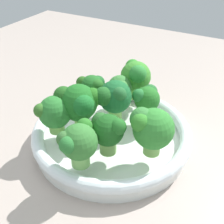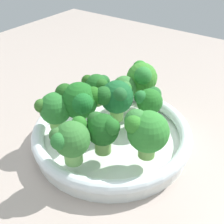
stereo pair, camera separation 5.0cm
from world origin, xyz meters
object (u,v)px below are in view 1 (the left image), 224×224
object	(u,v)px
broccoli_floret_0	(114,97)
broccoli_floret_1	(136,76)
broccoli_floret_6	(151,127)
broccoli_floret_7	(79,102)
broccoli_floret_8	(55,113)
broccoli_floret_9	(108,130)
broccoli_floret_5	(78,142)
broccoli_floret_4	(147,99)
broccoli_floret_2	(92,87)
broccoli_floret_3	(121,89)
bowl	(112,135)

from	to	relation	value
broccoli_floret_0	broccoli_floret_1	bearing A→B (deg)	-0.00
broccoli_floret_6	broccoli_floret_7	size ratio (longest dim) A/B	0.98
broccoli_floret_8	broccoli_floret_9	world-z (taller)	same
broccoli_floret_0	broccoli_floret_5	size ratio (longest dim) A/B	1.09
broccoli_floret_4	broccoli_floret_8	xyz separation A→B (cm)	(-11.93, 11.23, 0.33)
broccoli_floret_2	broccoli_floret_8	size ratio (longest dim) A/B	0.94
broccoli_floret_3	broccoli_floret_7	world-z (taller)	broccoli_floret_7
broccoli_floret_2	broccoli_floret_4	xyz separation A→B (cm)	(1.85, -10.30, -0.47)
broccoli_floret_7	broccoli_floret_9	size ratio (longest dim) A/B	1.19
broccoli_floret_5	broccoli_floret_7	xyz separation A→B (cm)	(7.90, 5.15, 0.81)
bowl	broccoli_floret_4	bearing A→B (deg)	-30.47
broccoli_floret_6	broccoli_floret_0	bearing A→B (deg)	60.15
broccoli_floret_7	broccoli_floret_8	size ratio (longest dim) A/B	1.20
broccoli_floret_0	broccoli_floret_7	distance (cm)	6.26
broccoli_floret_1	broccoli_floret_7	size ratio (longest dim) A/B	1.00
broccoli_floret_2	broccoli_floret_5	bearing A→B (deg)	-155.13
broccoli_floret_8	broccoli_floret_3	bearing A→B (deg)	-24.73
broccoli_floret_2	broccoli_floret_6	distance (cm)	16.70
broccoli_floret_5	bowl	bearing A→B (deg)	1.71
broccoli_floret_1	broccoli_floret_4	distance (cm)	6.46
broccoli_floret_2	broccoli_floret_3	distance (cm)	5.48
broccoli_floret_1	broccoli_floret_8	world-z (taller)	broccoli_floret_1
broccoli_floret_1	broccoli_floret_5	world-z (taller)	broccoli_floret_1
bowl	broccoli_floret_2	size ratio (longest dim) A/B	4.51
broccoli_floret_4	broccoli_floret_8	size ratio (longest dim) A/B	0.87
broccoli_floret_7	broccoli_floret_0	bearing A→B (deg)	-41.59
broccoli_floret_5	broccoli_floret_0	bearing A→B (deg)	4.53
broccoli_floret_7	broccoli_floret_5	bearing A→B (deg)	-146.90
bowl	broccoli_floret_3	size ratio (longest dim) A/B	4.67
broccoli_floret_2	broccoli_floret_8	bearing A→B (deg)	174.70
broccoli_floret_7	broccoli_floret_9	world-z (taller)	broccoli_floret_7
broccoli_floret_0	broccoli_floret_7	size ratio (longest dim) A/B	0.95
bowl	broccoli_floret_6	bearing A→B (deg)	-110.82
broccoli_floret_1	broccoli_floret_2	distance (cm)	8.81
broccoli_floret_5	broccoli_floret_7	bearing A→B (deg)	33.10
broccoli_floret_7	broccoli_floret_4	bearing A→B (deg)	-43.61
broccoli_floret_7	broccoli_floret_8	bearing A→B (deg)	137.72
broccoli_floret_5	broccoli_floret_2	bearing A→B (deg)	24.87
broccoli_floret_0	broccoli_floret_8	xyz separation A→B (cm)	(-7.68, 6.88, -0.90)
broccoli_floret_3	broccoli_floret_5	world-z (taller)	broccoli_floret_5
broccoli_floret_0	broccoli_floret_2	bearing A→B (deg)	68.06
broccoli_floret_8	broccoli_floret_9	distance (cm)	10.19
broccoli_floret_7	broccoli_floret_6	bearing A→B (deg)	-91.98
broccoli_floret_1	bowl	bearing A→B (deg)	-176.40
broccoli_floret_4	broccoli_floret_5	size ratio (longest dim) A/B	0.83
broccoli_floret_1	broccoli_floret_4	size ratio (longest dim) A/B	1.38
bowl	broccoli_floret_9	world-z (taller)	broccoli_floret_9
broccoli_floret_1	broccoli_floret_3	bearing A→B (deg)	164.58
broccoli_floret_9	broccoli_floret_4	bearing A→B (deg)	-4.90
broccoli_floret_5	broccoli_floret_8	distance (cm)	9.28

